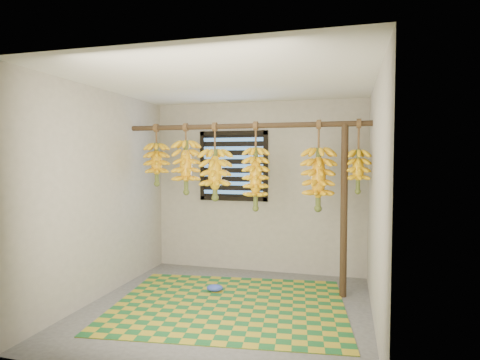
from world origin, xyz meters
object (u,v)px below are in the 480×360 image
(banana_bunch_a, at_px, (157,164))
(banana_bunch_c, at_px, (215,174))
(woven_mat, at_px, (229,305))
(plastic_bag, at_px, (215,288))
(banana_bunch_e, at_px, (318,179))
(banana_bunch_f, at_px, (358,171))
(support_post, at_px, (344,211))
(banana_bunch_b, at_px, (186,167))
(banana_bunch_d, at_px, (256,179))

(banana_bunch_a, xyz_separation_m, banana_bunch_c, (0.80, 0.00, -0.13))
(woven_mat, distance_m, plastic_bag, 0.47)
(banana_bunch_e, height_order, banana_bunch_f, same)
(woven_mat, height_order, banana_bunch_a, banana_bunch_a)
(woven_mat, xyz_separation_m, banana_bunch_e, (0.90, 0.61, 1.36))
(plastic_bag, xyz_separation_m, banana_bunch_e, (1.19, 0.24, 1.32))
(support_post, relative_size, banana_bunch_b, 2.24)
(banana_bunch_d, bearing_deg, banana_bunch_c, 180.00)
(woven_mat, height_order, banana_bunch_b, banana_bunch_b)
(support_post, bearing_deg, banana_bunch_b, 180.00)
(banana_bunch_a, distance_m, banana_bunch_b, 0.41)
(plastic_bag, relative_size, banana_bunch_f, 0.24)
(banana_bunch_f, bearing_deg, banana_bunch_b, 180.00)
(support_post, xyz_separation_m, plastic_bag, (-1.49, -0.24, -0.95))
(plastic_bag, distance_m, banana_bunch_f, 2.18)
(banana_bunch_c, bearing_deg, support_post, 0.00)
(banana_bunch_c, xyz_separation_m, banana_bunch_f, (1.71, 0.00, 0.06))
(banana_bunch_d, bearing_deg, banana_bunch_a, 180.00)
(banana_bunch_c, bearing_deg, banana_bunch_b, 180.00)
(plastic_bag, height_order, banana_bunch_a, banana_bunch_a)
(plastic_bag, height_order, banana_bunch_b, banana_bunch_b)
(banana_bunch_f, bearing_deg, banana_bunch_c, 180.00)
(banana_bunch_a, bearing_deg, banana_bunch_c, 0.00)
(banana_bunch_c, relative_size, banana_bunch_e, 0.91)
(support_post, relative_size, woven_mat, 0.81)
(woven_mat, distance_m, banana_bunch_c, 1.57)
(support_post, distance_m, banana_bunch_f, 0.49)
(banana_bunch_a, relative_size, banana_bunch_c, 0.83)
(plastic_bag, relative_size, banana_bunch_c, 0.21)
(banana_bunch_b, bearing_deg, banana_bunch_f, 0.00)
(banana_bunch_d, bearing_deg, banana_bunch_e, 0.00)
(support_post, xyz_separation_m, banana_bunch_a, (-2.36, 0.00, 0.54))
(support_post, relative_size, banana_bunch_c, 2.09)
(support_post, bearing_deg, banana_bunch_e, 180.00)
(support_post, distance_m, woven_mat, 1.67)
(plastic_bag, distance_m, banana_bunch_e, 1.79)
(woven_mat, bearing_deg, banana_bunch_d, 75.77)
(woven_mat, distance_m, banana_bunch_b, 1.78)
(banana_bunch_b, height_order, banana_bunch_c, same)
(banana_bunch_c, bearing_deg, banana_bunch_f, 0.00)
(banana_bunch_c, relative_size, banana_bunch_f, 1.14)
(woven_mat, bearing_deg, plastic_bag, 128.69)
(banana_bunch_a, distance_m, banana_bunch_f, 2.51)
(banana_bunch_a, xyz_separation_m, banana_bunch_e, (2.07, 0.00, -0.17))
(woven_mat, relative_size, banana_bunch_e, 2.37)
(banana_bunch_d, bearing_deg, woven_mat, -104.23)
(banana_bunch_d, distance_m, banana_bunch_f, 1.20)
(banana_bunch_e, distance_m, banana_bunch_f, 0.45)
(banana_bunch_d, xyz_separation_m, banana_bunch_e, (0.75, 0.00, 0.01))
(plastic_bag, relative_size, banana_bunch_b, 0.22)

